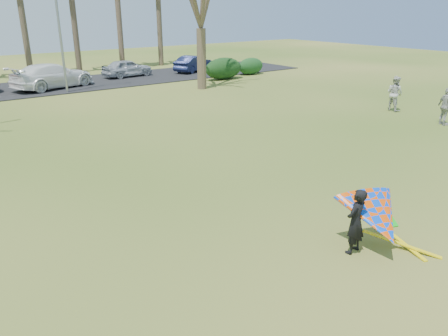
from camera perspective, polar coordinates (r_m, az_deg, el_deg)
ground at (r=11.24m, az=6.16°, el=-8.13°), size 100.00×100.00×0.00m
parking_strip at (r=33.31m, az=-24.68°, el=9.35°), size 46.00×7.00×0.06m
streetlight at (r=30.53m, az=-20.51°, el=17.50°), size 2.28×0.18×8.00m
hedge_near at (r=34.70m, az=-0.06°, el=12.87°), size 3.30×1.50×1.65m
hedge_far at (r=37.30m, az=3.51°, el=13.14°), size 2.46×1.16×1.37m
car_3 at (r=32.68m, az=-21.47°, el=11.15°), size 6.15×3.94×1.66m
car_4 at (r=36.49m, az=-12.53°, el=12.64°), size 4.14×2.01×1.36m
car_5 at (r=38.65m, az=-4.01°, el=13.46°), size 4.34×2.99×1.35m
pedestrian_a at (r=25.58m, az=21.39°, el=9.04°), size 0.78×0.96×1.86m
pedestrian_b at (r=23.33m, az=27.00°, el=7.17°), size 0.87×1.13×1.79m
kite_flyer at (r=10.52m, az=19.20°, el=-6.17°), size 2.13×2.39×2.02m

